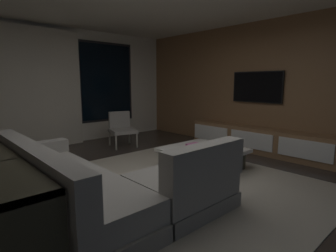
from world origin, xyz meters
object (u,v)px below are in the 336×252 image
at_px(coffee_table, 203,158).
at_px(media_console, 258,141).
at_px(accent_chair_near_window, 122,127).
at_px(book_stack_on_coffee_table, 193,145).
at_px(mounted_tv, 257,87).
at_px(sectional_couch, 98,187).
at_px(console_table_behind_couch, 1,195).

xyz_separation_m(coffee_table, media_console, (1.70, -0.06, 0.06)).
bearing_deg(accent_chair_near_window, coffee_table, -88.72).
xyz_separation_m(book_stack_on_coffee_table, mounted_tv, (1.94, -0.03, 0.96)).
bearing_deg(sectional_couch, mounted_tv, 4.72).
relative_size(coffee_table, accent_chair_near_window, 1.49).
relative_size(accent_chair_near_window, console_table_behind_couch, 0.37).
relative_size(coffee_table, mounted_tv, 1.03).
distance_m(coffee_table, accent_chair_near_window, 2.40).
xyz_separation_m(media_console, console_table_behind_couch, (-4.63, 0.01, 0.16)).
bearing_deg(media_console, mounted_tv, 47.63).
xyz_separation_m(book_stack_on_coffee_table, accent_chair_near_window, (0.01, 2.22, 0.04)).
relative_size(coffee_table, book_stack_on_coffee_table, 4.06).
bearing_deg(accent_chair_near_window, console_table_behind_couch, -139.78).
distance_m(book_stack_on_coffee_table, mounted_tv, 2.17).
xyz_separation_m(coffee_table, mounted_tv, (1.88, 0.14, 1.16)).
height_order(book_stack_on_coffee_table, media_console, media_console).
bearing_deg(accent_chair_near_window, book_stack_on_coffee_table, -90.17).
xyz_separation_m(coffee_table, book_stack_on_coffee_table, (-0.06, 0.17, 0.20)).
distance_m(accent_chair_near_window, mounted_tv, 3.10).
xyz_separation_m(sectional_couch, book_stack_on_coffee_table, (1.96, 0.35, 0.10)).
relative_size(book_stack_on_coffee_table, media_console, 0.09).
relative_size(sectional_couch, book_stack_on_coffee_table, 8.76).
distance_m(sectional_couch, book_stack_on_coffee_table, 2.00).
xyz_separation_m(book_stack_on_coffee_table, console_table_behind_couch, (-2.87, -0.22, 0.03)).
bearing_deg(console_table_behind_couch, accent_chair_near_window, 40.22).
distance_m(media_console, mounted_tv, 1.13).
bearing_deg(book_stack_on_coffee_table, console_table_behind_couch, -175.68).
relative_size(book_stack_on_coffee_table, mounted_tv, 0.25).
height_order(sectional_couch, mounted_tv, mounted_tv).
relative_size(sectional_couch, coffee_table, 2.16).
xyz_separation_m(sectional_couch, console_table_behind_couch, (-0.91, 0.13, 0.13)).
relative_size(book_stack_on_coffee_table, accent_chair_near_window, 0.37).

